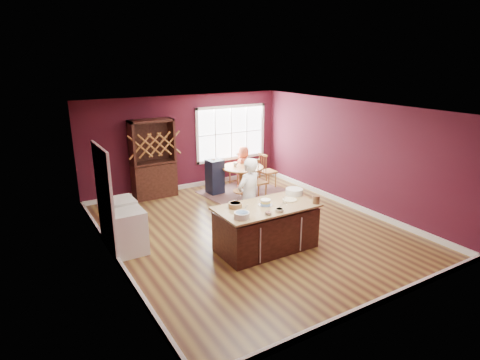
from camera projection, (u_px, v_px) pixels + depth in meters
name	position (u px, v px, depth m)	size (l,w,h in m)	color
room_shell	(251.00, 171.00, 8.61)	(7.00, 7.00, 7.00)	olive
window	(231.00, 133.00, 12.15)	(2.36, 0.10, 1.66)	white
doorway	(105.00, 202.00, 7.73)	(0.08, 1.26, 2.13)	white
kitchen_island	(266.00, 229.00, 7.97)	(2.01, 1.05, 0.92)	black
dining_table	(242.00, 174.00, 11.34)	(1.18, 1.18, 0.75)	olive
baker	(249.00, 197.00, 8.54)	(0.62, 0.41, 1.71)	white
layer_cake	(266.00, 202.00, 7.84)	(0.29, 0.29, 0.12)	white
bowl_blue	(242.00, 215.00, 7.22)	(0.29, 0.29, 0.11)	white
bowl_yellow	(235.00, 205.00, 7.72)	(0.26, 0.26, 0.10)	olive
bowl_pink	(268.00, 213.00, 7.39)	(0.14, 0.14, 0.05)	white
bowl_olive	(279.00, 210.00, 7.52)	(0.17, 0.17, 0.06)	beige
drinking_glass	(285.00, 200.00, 7.91)	(0.07, 0.07, 0.15)	white
dinner_plate	(290.00, 200.00, 8.13)	(0.30, 0.30, 0.02)	beige
white_tub	(294.00, 192.00, 8.46)	(0.37, 0.37, 0.13)	white
stoneware_crock	(316.00, 200.00, 7.93)	(0.14, 0.14, 0.16)	#523021
rug	(242.00, 192.00, 11.49)	(2.19, 1.69, 0.01)	brown
chair_east	(268.00, 170.00, 11.78)	(0.44, 0.42, 1.05)	brown
chair_south	(257.00, 180.00, 10.71)	(0.46, 0.43, 1.09)	brown
chair_north	(238.00, 167.00, 12.09)	(0.43, 0.41, 1.03)	#8F571E
seated_woman	(244.00, 167.00, 11.81)	(0.60, 0.39, 1.22)	#D75B3C
high_chair	(215.00, 176.00, 11.25)	(0.41, 0.41, 1.01)	#242944
toddler	(213.00, 165.00, 11.17)	(0.18, 0.14, 0.26)	#8CA5BF
table_plate	(252.00, 166.00, 11.34)	(0.19, 0.19, 0.01)	beige
table_cup	(235.00, 165.00, 11.29)	(0.12, 0.12, 0.10)	beige
hutch	(153.00, 159.00, 10.80)	(1.17, 0.49, 2.14)	black
washer	(129.00, 232.00, 7.80)	(0.60, 0.59, 0.88)	white
dryer	(120.00, 220.00, 8.32)	(0.63, 0.61, 0.91)	white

